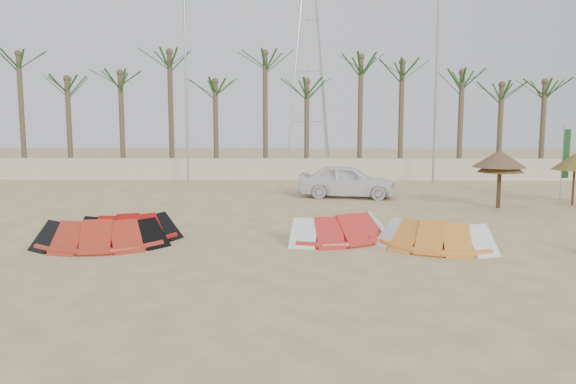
{
  "coord_description": "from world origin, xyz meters",
  "views": [
    {
      "loc": [
        0.34,
        -11.92,
        3.6
      ],
      "look_at": [
        0.0,
        6.0,
        1.3
      ],
      "focal_mm": 35.0,
      "sensor_mm": 36.0,
      "label": 1
    }
  ],
  "objects_px": {
    "kite_red_mid": "(104,231)",
    "car": "(347,181)",
    "kite_orange": "(432,233)",
    "parasol_right": "(575,162)",
    "parasol_mid": "(501,164)",
    "parasol_left": "(499,159)",
    "kite_red_left": "(131,226)",
    "kite_red_right": "(342,226)"
  },
  "relations": [
    {
      "from": "kite_red_mid",
      "to": "car",
      "type": "height_order",
      "value": "car"
    },
    {
      "from": "kite_orange",
      "to": "parasol_right",
      "type": "xyz_separation_m",
      "value": [
        7.87,
        8.1,
        1.45
      ]
    },
    {
      "from": "kite_red_mid",
      "to": "parasol_mid",
      "type": "height_order",
      "value": "parasol_mid"
    },
    {
      "from": "parasol_left",
      "to": "car",
      "type": "distance_m",
      "value": 6.8
    },
    {
      "from": "kite_red_mid",
      "to": "parasol_mid",
      "type": "bearing_deg",
      "value": 27.66
    },
    {
      "from": "kite_red_left",
      "to": "kite_red_mid",
      "type": "distance_m",
      "value": 1.0
    },
    {
      "from": "kite_orange",
      "to": "car",
      "type": "xyz_separation_m",
      "value": [
        -1.5,
        10.44,
        0.35
      ]
    },
    {
      "from": "kite_red_left",
      "to": "parasol_left",
      "type": "distance_m",
      "value": 14.82
    },
    {
      "from": "kite_red_right",
      "to": "parasol_mid",
      "type": "xyz_separation_m",
      "value": [
        6.96,
        6.27,
        1.41
      ]
    },
    {
      "from": "kite_orange",
      "to": "parasol_left",
      "type": "relative_size",
      "value": 1.53
    },
    {
      "from": "kite_red_mid",
      "to": "parasol_right",
      "type": "relative_size",
      "value": 1.7
    },
    {
      "from": "parasol_mid",
      "to": "parasol_left",
      "type": "bearing_deg",
      "value": -173.55
    },
    {
      "from": "parasol_mid",
      "to": "parasol_right",
      "type": "relative_size",
      "value": 0.98
    },
    {
      "from": "kite_red_right",
      "to": "parasol_left",
      "type": "distance_m",
      "value": 9.44
    },
    {
      "from": "kite_orange",
      "to": "parasol_mid",
      "type": "xyz_separation_m",
      "value": [
        4.5,
        7.33,
        1.41
      ]
    },
    {
      "from": "kite_red_mid",
      "to": "parasol_right",
      "type": "xyz_separation_m",
      "value": [
        17.25,
        8.05,
        1.44
      ]
    },
    {
      "from": "kite_red_mid",
      "to": "parasol_left",
      "type": "height_order",
      "value": "parasol_left"
    },
    {
      "from": "kite_red_left",
      "to": "parasol_right",
      "type": "height_order",
      "value": "parasol_right"
    },
    {
      "from": "kite_red_left",
      "to": "kite_red_mid",
      "type": "bearing_deg",
      "value": -122.8
    },
    {
      "from": "kite_orange",
      "to": "parasol_right",
      "type": "height_order",
      "value": "parasol_right"
    },
    {
      "from": "kite_orange",
      "to": "parasol_mid",
      "type": "bearing_deg",
      "value": 58.47
    },
    {
      "from": "kite_red_right",
      "to": "car",
      "type": "relative_size",
      "value": 0.85
    },
    {
      "from": "kite_red_right",
      "to": "kite_orange",
      "type": "bearing_deg",
      "value": -23.11
    },
    {
      "from": "kite_red_left",
      "to": "parasol_left",
      "type": "xyz_separation_m",
      "value": [
        13.26,
        6.42,
        1.62
      ]
    },
    {
      "from": "parasol_mid",
      "to": "parasol_right",
      "type": "bearing_deg",
      "value": 13.0
    },
    {
      "from": "kite_orange",
      "to": "parasol_left",
      "type": "bearing_deg",
      "value": 58.9
    },
    {
      "from": "parasol_mid",
      "to": "car",
      "type": "bearing_deg",
      "value": 152.53
    },
    {
      "from": "kite_red_left",
      "to": "parasol_mid",
      "type": "bearing_deg",
      "value": 25.74
    },
    {
      "from": "kite_red_mid",
      "to": "parasol_mid",
      "type": "relative_size",
      "value": 1.72
    },
    {
      "from": "parasol_left",
      "to": "parasol_right",
      "type": "xyz_separation_m",
      "value": [
        3.45,
        0.79,
        -0.17
      ]
    },
    {
      "from": "car",
      "to": "kite_red_right",
      "type": "bearing_deg",
      "value": -176.01
    },
    {
      "from": "kite_red_left",
      "to": "parasol_mid",
      "type": "relative_size",
      "value": 1.56
    },
    {
      "from": "parasol_mid",
      "to": "car",
      "type": "xyz_separation_m",
      "value": [
        -5.99,
        3.12,
        -1.06
      ]
    },
    {
      "from": "kite_orange",
      "to": "car",
      "type": "height_order",
      "value": "car"
    },
    {
      "from": "kite_red_mid",
      "to": "parasol_right",
      "type": "bearing_deg",
      "value": 25.02
    },
    {
      "from": "car",
      "to": "kite_red_mid",
      "type": "bearing_deg",
      "value": 152.69
    },
    {
      "from": "parasol_left",
      "to": "car",
      "type": "xyz_separation_m",
      "value": [
        -5.91,
        3.13,
        -1.26
      ]
    },
    {
      "from": "kite_red_left",
      "to": "parasol_right",
      "type": "bearing_deg",
      "value": 23.34
    },
    {
      "from": "kite_red_right",
      "to": "parasol_mid",
      "type": "distance_m",
      "value": 9.48
    },
    {
      "from": "kite_red_mid",
      "to": "car",
      "type": "xyz_separation_m",
      "value": [
        7.89,
        10.39,
        0.35
      ]
    },
    {
      "from": "kite_red_left",
      "to": "kite_red_mid",
      "type": "height_order",
      "value": "same"
    },
    {
      "from": "parasol_mid",
      "to": "car",
      "type": "relative_size",
      "value": 0.48
    }
  ]
}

